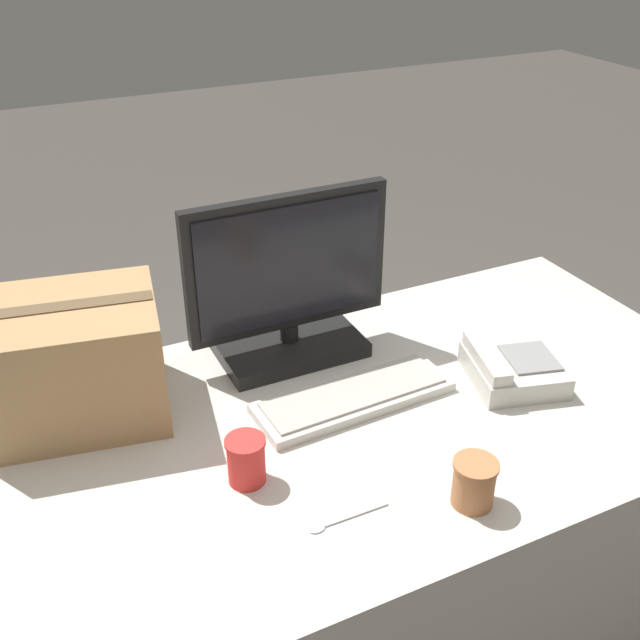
{
  "coord_description": "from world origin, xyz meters",
  "views": [
    {
      "loc": [
        -0.61,
        -1.13,
        1.73
      ],
      "look_at": [
        0.01,
        0.17,
        0.89
      ],
      "focal_mm": 42.0,
      "sensor_mm": 36.0,
      "label": 1
    }
  ],
  "objects_px": {
    "desk_phone": "(511,368)",
    "keyboard": "(354,396)",
    "spoon": "(337,521)",
    "paper_cup_left": "(246,460)",
    "cardboard_box": "(72,361)",
    "paper_cup_right": "(474,483)",
    "monitor": "(289,292)"
  },
  "relations": [
    {
      "from": "spoon",
      "to": "cardboard_box",
      "type": "relative_size",
      "value": 0.39
    },
    {
      "from": "paper_cup_left",
      "to": "cardboard_box",
      "type": "height_order",
      "value": "cardboard_box"
    },
    {
      "from": "monitor",
      "to": "cardboard_box",
      "type": "relative_size",
      "value": 1.19
    },
    {
      "from": "paper_cup_left",
      "to": "paper_cup_right",
      "type": "bearing_deg",
      "value": -33.74
    },
    {
      "from": "paper_cup_left",
      "to": "spoon",
      "type": "xyz_separation_m",
      "value": [
        0.11,
        -0.17,
        -0.05
      ]
    },
    {
      "from": "keyboard",
      "to": "desk_phone",
      "type": "xyz_separation_m",
      "value": [
        0.36,
        -0.08,
        0.02
      ]
    },
    {
      "from": "cardboard_box",
      "to": "keyboard",
      "type": "bearing_deg",
      "value": -22.36
    },
    {
      "from": "spoon",
      "to": "keyboard",
      "type": "bearing_deg",
      "value": -122.34
    },
    {
      "from": "keyboard",
      "to": "paper_cup_left",
      "type": "height_order",
      "value": "paper_cup_left"
    },
    {
      "from": "keyboard",
      "to": "cardboard_box",
      "type": "height_order",
      "value": "cardboard_box"
    },
    {
      "from": "monitor",
      "to": "paper_cup_right",
      "type": "height_order",
      "value": "monitor"
    },
    {
      "from": "paper_cup_left",
      "to": "spoon",
      "type": "height_order",
      "value": "paper_cup_left"
    },
    {
      "from": "keyboard",
      "to": "desk_phone",
      "type": "distance_m",
      "value": 0.37
    },
    {
      "from": "spoon",
      "to": "cardboard_box",
      "type": "xyz_separation_m",
      "value": [
        -0.35,
        0.53,
        0.13
      ]
    },
    {
      "from": "keyboard",
      "to": "paper_cup_left",
      "type": "distance_m",
      "value": 0.33
    },
    {
      "from": "monitor",
      "to": "keyboard",
      "type": "bearing_deg",
      "value": -79.16
    },
    {
      "from": "spoon",
      "to": "monitor",
      "type": "bearing_deg",
      "value": -104.97
    },
    {
      "from": "monitor",
      "to": "keyboard",
      "type": "height_order",
      "value": "monitor"
    },
    {
      "from": "keyboard",
      "to": "cardboard_box",
      "type": "relative_size",
      "value": 1.1
    },
    {
      "from": "paper_cup_left",
      "to": "paper_cup_right",
      "type": "height_order",
      "value": "paper_cup_left"
    },
    {
      "from": "monitor",
      "to": "desk_phone",
      "type": "distance_m",
      "value": 0.54
    },
    {
      "from": "desk_phone",
      "to": "keyboard",
      "type": "bearing_deg",
      "value": -177.84
    },
    {
      "from": "keyboard",
      "to": "paper_cup_right",
      "type": "distance_m",
      "value": 0.38
    },
    {
      "from": "keyboard",
      "to": "paper_cup_right",
      "type": "relative_size",
      "value": 4.81
    },
    {
      "from": "paper_cup_left",
      "to": "paper_cup_right",
      "type": "xyz_separation_m",
      "value": [
        0.35,
        -0.24,
        -0.0
      ]
    },
    {
      "from": "desk_phone",
      "to": "paper_cup_left",
      "type": "bearing_deg",
      "value": -160.5
    },
    {
      "from": "cardboard_box",
      "to": "desk_phone",
      "type": "bearing_deg",
      "value": -18.75
    },
    {
      "from": "keyboard",
      "to": "spoon",
      "type": "relative_size",
      "value": 2.83
    },
    {
      "from": "monitor",
      "to": "paper_cup_right",
      "type": "distance_m",
      "value": 0.63
    },
    {
      "from": "desk_phone",
      "to": "monitor",
      "type": "bearing_deg",
      "value": 156.57
    },
    {
      "from": "keyboard",
      "to": "cardboard_box",
      "type": "bearing_deg",
      "value": 155.15
    },
    {
      "from": "keyboard",
      "to": "paper_cup_left",
      "type": "bearing_deg",
      "value": -158.49
    }
  ]
}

